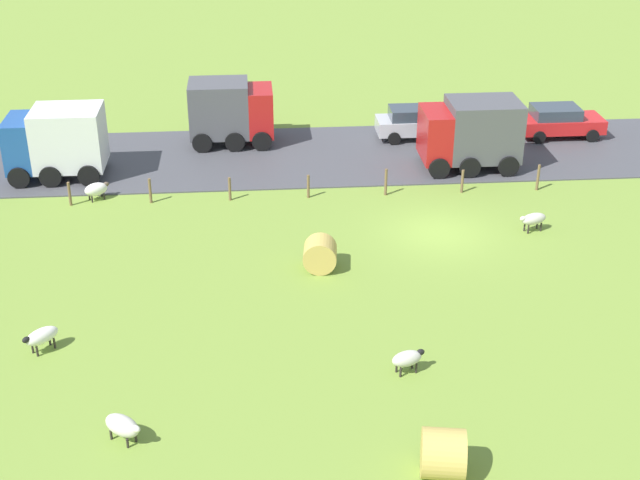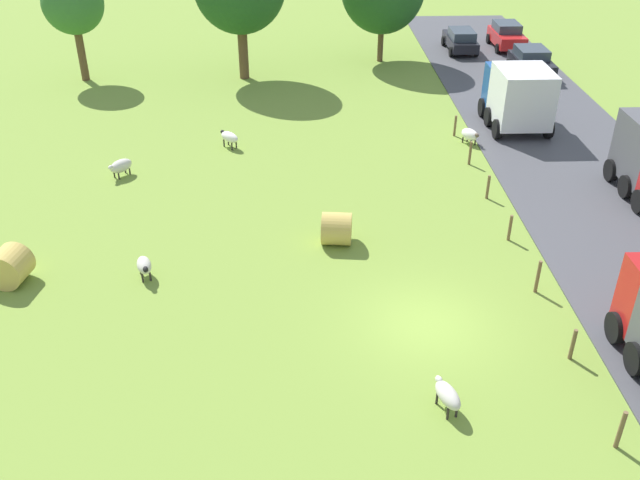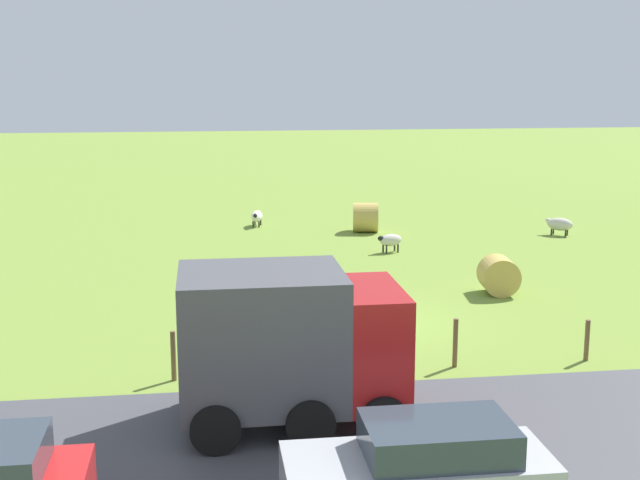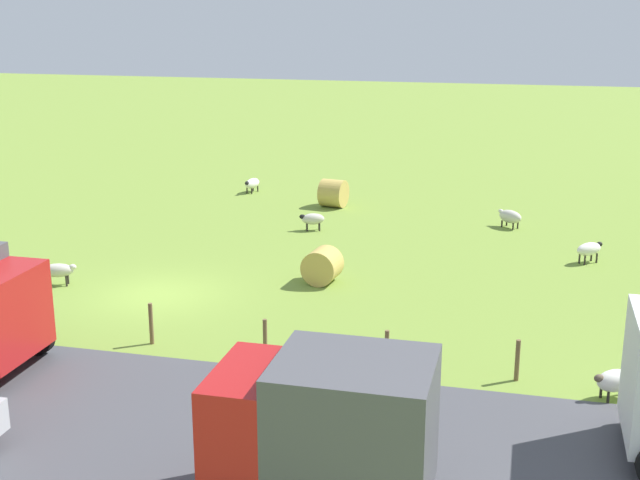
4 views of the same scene
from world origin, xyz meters
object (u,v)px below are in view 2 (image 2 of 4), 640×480
sheep_4 (144,266)px  car_1 (507,35)px  hay_bale_1 (10,266)px  car_4 (531,62)px  tree_0 (73,4)px  sheep_1 (447,395)px  truck_1 (518,95)px  sheep_0 (229,137)px  hay_bale_0 (337,229)px  sheep_5 (121,166)px  sheep_3 (470,135)px  car_0 (461,40)px

sheep_4 → car_1: size_ratio=0.29×
hay_bale_1 → car_4: bearing=41.8°
tree_0 → car_4: 27.65m
sheep_1 → car_1: bearing=72.6°
sheep_4 → truck_1: truck_1 is taller
sheep_0 → hay_bale_0: 10.24m
hay_bale_0 → sheep_5: bearing=146.7°
sheep_0 → sheep_3: sheep_0 is taller
sheep_1 → sheep_3: bearing=75.6°
car_0 → car_4: car_4 is taller
car_4 → sheep_4: bearing=-132.6°
sheep_5 → car_4: size_ratio=0.32×
sheep_0 → car_0: size_ratio=0.28×
truck_1 → car_1: bearing=76.7°
sheep_5 → sheep_1: bearing=-51.7°
sheep_5 → truck_1: size_ratio=0.29×
sheep_3 → hay_bale_0: hay_bale_0 is taller
sheep_0 → hay_bale_1: 13.11m
sheep_0 → hay_bale_1: hay_bale_1 is taller
hay_bale_1 → sheep_0: bearing=59.9°
sheep_3 → car_1: size_ratio=0.30×
sheep_0 → sheep_5: bearing=-146.5°
sheep_1 → sheep_3: size_ratio=1.08×
hay_bale_0 → truck_1: 14.86m
truck_1 → sheep_4: bearing=-141.4°
car_0 → hay_bale_1: bearing=-127.9°
sheep_1 → truck_1: (7.34, 19.87, 1.23)m
hay_bale_0 → car_4: 23.57m
sheep_4 → car_4: 29.40m
car_4 → sheep_0: bearing=-149.6°
sheep_0 → sheep_1: (7.13, -17.87, -0.01)m
car_1 → car_4: (-0.10, -6.10, -0.01)m
sheep_4 → truck_1: (16.55, 13.20, 1.27)m
truck_1 → tree_0: bearing=160.2°
sheep_3 → hay_bale_1: size_ratio=0.87×
sheep_3 → hay_bale_0: size_ratio=0.94×
sheep_4 → car_0: (16.64, 27.02, 0.35)m
sheep_3 → car_1: 17.67m
sheep_4 → sheep_1: bearing=-35.9°
sheep_3 → hay_bale_0: bearing=-127.7°
sheep_4 → tree_0: 23.46m
truck_1 → car_4: (3.34, 8.45, -0.86)m
hay_bale_0 → car_0: size_ratio=0.30×
sheep_5 → car_4: car_4 is taller
sheep_3 → car_4: (6.10, 10.44, 0.42)m
sheep_4 → hay_bale_1: hay_bale_1 is taller
tree_0 → sheep_3: bearing=-26.6°
sheep_5 → hay_bale_0: bearing=-33.3°
hay_bale_0 → truck_1: (9.80, 11.11, 1.15)m
sheep_0 → car_4: size_ratio=0.29×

